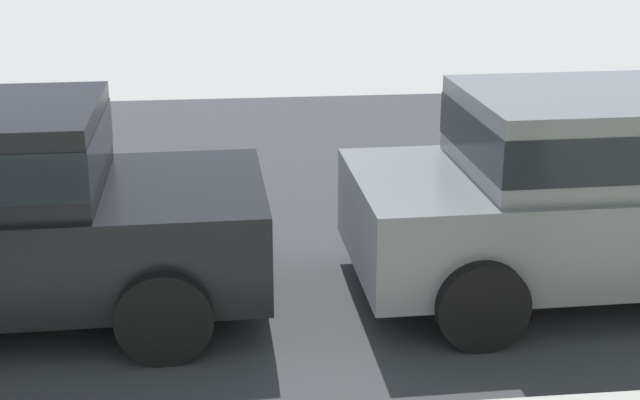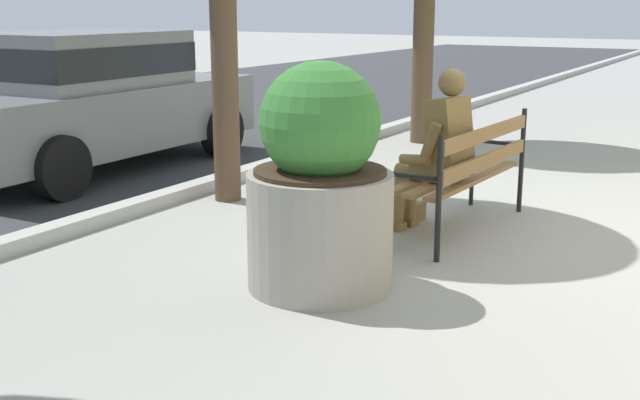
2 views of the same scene
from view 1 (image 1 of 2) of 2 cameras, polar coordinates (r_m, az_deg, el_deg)
The scene contains 2 objects.
street_surface at distance 9.83m, azimuth 10.34°, elevation 1.17°, with size 60.00×9.00×0.01m, color #38383A.
parked_car_grey at distance 7.17m, azimuth 18.16°, elevation 0.93°, with size 4.13×1.98×1.56m.
Camera 1 is at (-2.77, -1.47, 2.92)m, focal length 50.50 mm.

